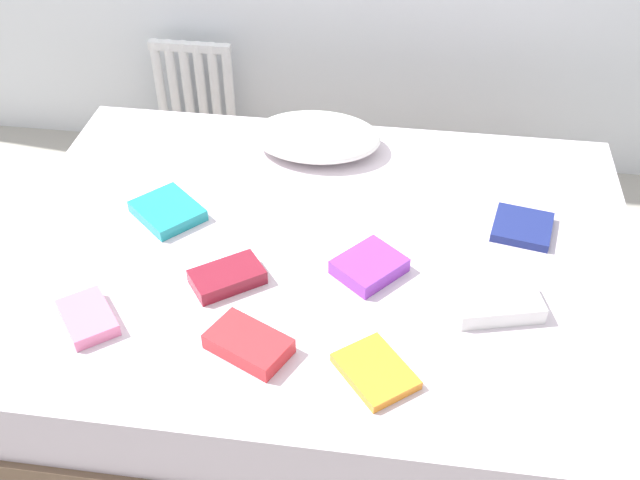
{
  "coord_description": "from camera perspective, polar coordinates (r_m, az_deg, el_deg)",
  "views": [
    {
      "loc": [
        0.25,
        -1.74,
        1.98
      ],
      "look_at": [
        0.0,
        0.05,
        0.48
      ],
      "focal_mm": 41.81,
      "sensor_mm": 36.0,
      "label": 1
    }
  ],
  "objects": [
    {
      "name": "pillow",
      "position": [
        2.71,
        -0.28,
        7.92
      ],
      "size": [
        0.46,
        0.32,
        0.11
      ],
      "primitive_type": "ellipsoid",
      "color": "white",
      "rests_on": "bed"
    },
    {
      "name": "textbook_purple",
      "position": [
        2.19,
        3.79,
        -2.02
      ],
      "size": [
        0.24,
        0.24,
        0.05
      ],
      "primitive_type": "cube",
      "rotation": [
        0.0,
        0.0,
        0.87
      ],
      "color": "purple",
      "rests_on": "bed"
    },
    {
      "name": "textbook_white",
      "position": [
        2.13,
        13.37,
        -4.73
      ],
      "size": [
        0.27,
        0.2,
        0.05
      ],
      "primitive_type": "cube",
      "rotation": [
        0.0,
        0.0,
        0.26
      ],
      "color": "white",
      "rests_on": "bed"
    },
    {
      "name": "textbook_maroon",
      "position": [
        2.17,
        -7.11,
        -2.82
      ],
      "size": [
        0.23,
        0.22,
        0.04
      ],
      "primitive_type": "cube",
      "rotation": [
        0.0,
        0.0,
        0.64
      ],
      "color": "maroon",
      "rests_on": "bed"
    },
    {
      "name": "textbook_teal",
      "position": [
        2.45,
        -11.58,
        2.19
      ],
      "size": [
        0.27,
        0.27,
        0.04
      ],
      "primitive_type": "cube",
      "rotation": [
        0.0,
        0.0,
        -0.73
      ],
      "color": "teal",
      "rests_on": "bed"
    },
    {
      "name": "textbook_red",
      "position": [
        1.98,
        -5.49,
        -7.91
      ],
      "size": [
        0.25,
        0.21,
        0.05
      ],
      "primitive_type": "cube",
      "rotation": [
        0.0,
        0.0,
        -0.46
      ],
      "color": "red",
      "rests_on": "bed"
    },
    {
      "name": "ground_plane",
      "position": [
        2.65,
        -0.15,
        -8.7
      ],
      "size": [
        8.0,
        8.0,
        0.0
      ],
      "primitive_type": "plane",
      "color": "#9E998E"
    },
    {
      "name": "textbook_orange",
      "position": [
        1.93,
        4.26,
        -9.98
      ],
      "size": [
        0.24,
        0.25,
        0.03
      ],
      "primitive_type": "cube",
      "rotation": [
        0.0,
        0.0,
        -0.89
      ],
      "color": "orange",
      "rests_on": "bed"
    },
    {
      "name": "radiator",
      "position": [
        3.51,
        -9.56,
        11.21
      ],
      "size": [
        0.37,
        0.04,
        0.47
      ],
      "color": "white",
      "rests_on": "ground"
    },
    {
      "name": "textbook_navy",
      "position": [
        2.43,
        15.23,
        0.96
      ],
      "size": [
        0.21,
        0.21,
        0.03
      ],
      "primitive_type": "cube",
      "rotation": [
        0.0,
        0.0,
        -0.19
      ],
      "color": "navy",
      "rests_on": "bed"
    },
    {
      "name": "bed",
      "position": [
        2.47,
        -0.16,
        -4.9
      ],
      "size": [
        2.0,
        1.5,
        0.5
      ],
      "color": "brown",
      "rests_on": "ground"
    },
    {
      "name": "textbook_pink",
      "position": [
        2.14,
        -17.36,
        -5.69
      ],
      "size": [
        0.21,
        0.22,
        0.04
      ],
      "primitive_type": "cube",
      "rotation": [
        0.0,
        0.0,
        -0.89
      ],
      "color": "pink",
      "rests_on": "bed"
    }
  ]
}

